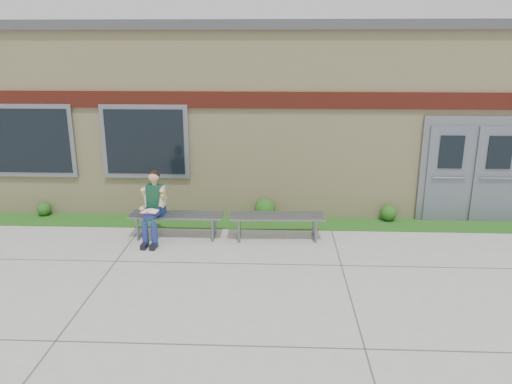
{
  "coord_description": "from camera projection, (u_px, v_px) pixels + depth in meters",
  "views": [
    {
      "loc": [
        -0.14,
        -7.55,
        3.7
      ],
      "look_at": [
        -0.55,
        1.7,
        0.97
      ],
      "focal_mm": 35.0,
      "sensor_mm": 36.0,
      "label": 1
    }
  ],
  "objects": [
    {
      "name": "ground",
      "position": [
        284.0,
        277.0,
        8.27
      ],
      "size": [
        80.0,
        80.0,
        0.0
      ],
      "primitive_type": "plane",
      "color": "#9E9E99",
      "rests_on": "ground"
    },
    {
      "name": "shrub_mid",
      "position": [
        265.0,
        209.0,
        10.95
      ],
      "size": [
        0.45,
        0.45,
        0.45
      ],
      "primitive_type": "sphere",
      "color": "#274913",
      "rests_on": "grass_strip"
    },
    {
      "name": "bench_left",
      "position": [
        177.0,
        219.0,
        9.93
      ],
      "size": [
        1.85,
        0.52,
        0.48
      ],
      "rotation": [
        0.0,
        0.0,
        -0.0
      ],
      "color": "slate",
      "rests_on": "ground"
    },
    {
      "name": "shrub_east",
      "position": [
        389.0,
        213.0,
        10.85
      ],
      "size": [
        0.35,
        0.35,
        0.35
      ],
      "primitive_type": "sphere",
      "color": "#274913",
      "rests_on": "grass_strip"
    },
    {
      "name": "girl",
      "position": [
        153.0,
        205.0,
        9.64
      ],
      "size": [
        0.49,
        0.84,
        1.4
      ],
      "rotation": [
        0.0,
        0.0,
        -0.09
      ],
      "color": "navy",
      "rests_on": "ground"
    },
    {
      "name": "shrub_west",
      "position": [
        44.0,
        209.0,
        11.18
      ],
      "size": [
        0.3,
        0.3,
        0.3
      ],
      "primitive_type": "sphere",
      "color": "#274913",
      "rests_on": "grass_strip"
    },
    {
      "name": "grass_strip",
      "position": [
        283.0,
        223.0,
        10.76
      ],
      "size": [
        16.0,
        0.8,
        0.02
      ],
      "primitive_type": "cube",
      "color": "#274913",
      "rests_on": "ground"
    },
    {
      "name": "school_building",
      "position": [
        283.0,
        107.0,
        13.42
      ],
      "size": [
        16.2,
        6.22,
        4.2
      ],
      "color": "beige",
      "rests_on": "ground"
    },
    {
      "name": "bench_right",
      "position": [
        277.0,
        221.0,
        9.84
      ],
      "size": [
        1.89,
        0.59,
        0.49
      ],
      "rotation": [
        0.0,
        0.0,
        0.04
      ],
      "color": "slate",
      "rests_on": "ground"
    }
  ]
}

